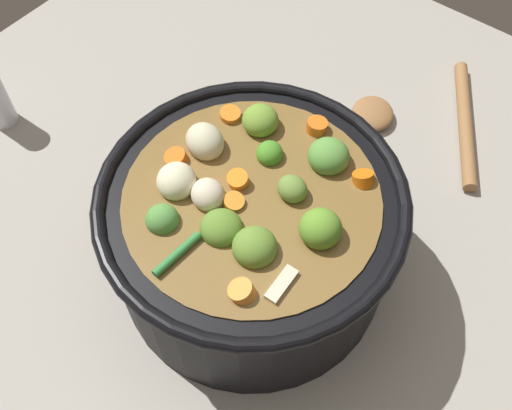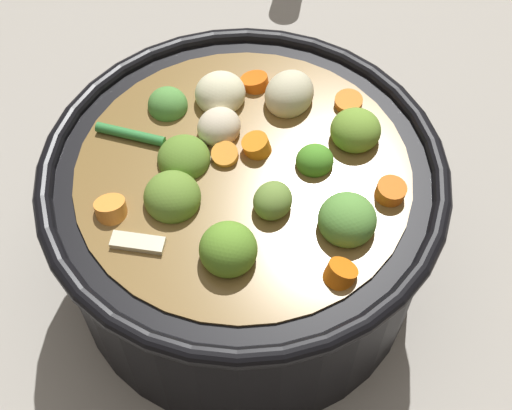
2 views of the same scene
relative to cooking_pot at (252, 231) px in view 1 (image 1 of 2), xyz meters
The scene contains 3 objects.
ground_plane 0.08m from the cooking_pot, 123.66° to the right, with size 1.10×1.10×0.00m, color #9E998E.
cooking_pot is the anchor object (origin of this frame).
wooden_spoon 0.32m from the cooking_pot, ahead, with size 0.20×0.21×0.02m.
Camera 1 is at (-0.25, -0.20, 0.61)m, focal length 42.00 mm.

